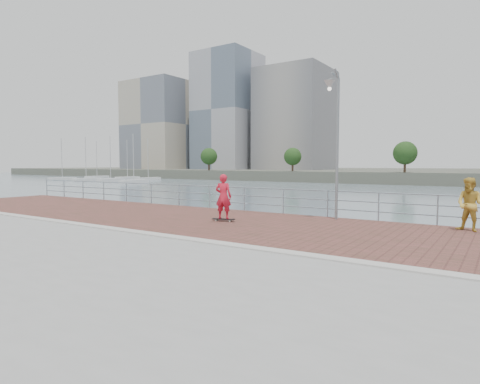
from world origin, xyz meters
The scene contains 12 objects.
water centered at (0.00, 0.00, -2.00)m, with size 400.00×400.00×0.00m, color slate.
seawall centered at (0.00, -5.00, -1.00)m, with size 40.00×24.00×2.00m, color gray.
brick_lane centered at (0.00, 3.60, 0.01)m, with size 40.00×6.80×0.02m, color brown.
curb centered at (0.00, 0.00, 0.03)m, with size 40.00×0.40×0.06m, color #B7B5AD.
far_shore centered at (0.00, 122.50, -0.75)m, with size 320.00×95.00×2.50m, color #4C5142.
guardrail centered at (0.00, 7.00, 0.69)m, with size 39.06×0.06×1.13m.
street_lamp centered at (1.58, 6.09, 3.94)m, with size 0.40×1.18×5.55m.
skateboard centered at (-1.80, 3.56, 0.10)m, with size 0.90×0.47×0.10m.
skateboarder centered at (-1.80, 3.56, 0.96)m, with size 0.63×0.41×1.72m, color red.
bystander centered at (6.18, 6.14, 0.89)m, with size 0.85×0.66×1.75m, color gold.
shoreline_trees centered at (-2.44, 77.00, 4.42)m, with size 109.87×5.21×6.95m.
marina centered at (-78.48, 58.71, -1.50)m, with size 33.93×21.51×10.90m.
Camera 1 is at (7.12, -8.70, 2.20)m, focal length 30.00 mm.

